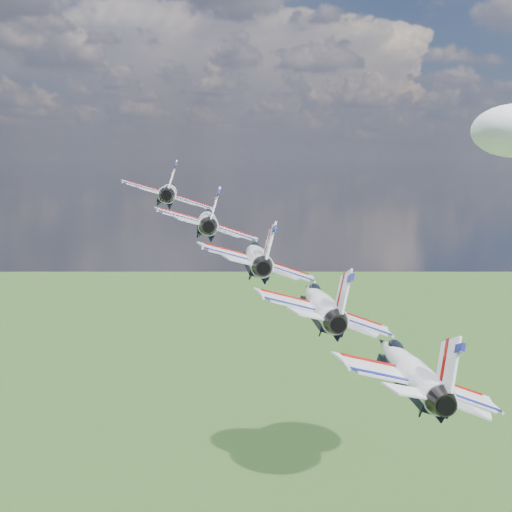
% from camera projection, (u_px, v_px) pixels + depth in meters
% --- Properties ---
extents(jet_0, '(17.11, 20.35, 8.53)m').
position_uv_depth(jet_0, '(169.00, 192.00, 95.10)').
color(jet_0, silver).
extents(jet_1, '(17.11, 20.35, 8.53)m').
position_uv_depth(jet_1, '(207.00, 220.00, 84.96)').
color(jet_1, white).
extents(jet_2, '(17.11, 20.35, 8.53)m').
position_uv_depth(jet_2, '(256.00, 256.00, 74.82)').
color(jet_2, white).
extents(jet_3, '(17.11, 20.35, 8.53)m').
position_uv_depth(jet_3, '(320.00, 303.00, 64.67)').
color(jet_3, white).
extents(jet_4, '(17.11, 20.35, 8.53)m').
position_uv_depth(jet_4, '(408.00, 368.00, 54.53)').
color(jet_4, white).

